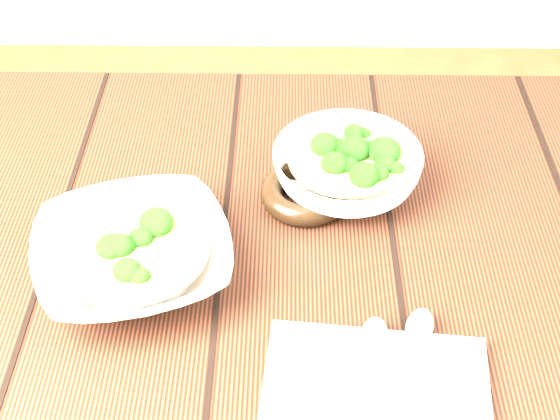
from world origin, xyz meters
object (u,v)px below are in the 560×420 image
soup_bowl_front (133,256)px  trivet (305,193)px  table (242,332)px  napkin (375,406)px  soup_bowl_back (347,169)px

soup_bowl_front → trivet: size_ratio=2.40×
table → napkin: size_ratio=5.51×
soup_bowl_front → table: bearing=6.7°
table → soup_bowl_front: size_ratio=4.50×
soup_bowl_front → soup_bowl_back: soup_bowl_back is taller
soup_bowl_front → napkin: 0.31m
table → soup_bowl_back: size_ratio=5.12×
soup_bowl_back → napkin: size_ratio=1.08×
napkin → soup_bowl_back: bearing=97.9°
soup_bowl_back → napkin: 0.33m
table → soup_bowl_back: soup_bowl_back is taller
table → soup_bowl_front: 0.19m
soup_bowl_back → napkin: soup_bowl_back is taller
soup_bowl_back → trivet: bearing=-153.7°
soup_bowl_back → table: bearing=-133.2°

